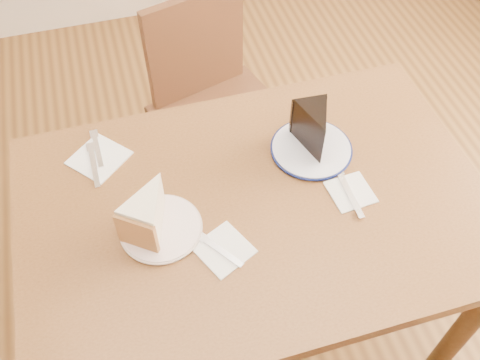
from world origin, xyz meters
The scene contains 14 objects.
ground centered at (0.00, 0.00, 0.00)m, with size 4.00×4.00×0.00m, color #4B2E14.
table centered at (0.00, 0.00, 0.65)m, with size 1.20×0.80×0.75m.
chair_far centered at (0.05, 0.61, 0.49)m, with size 0.54×0.54×0.88m.
plate_cream centered at (-0.25, -0.02, 0.76)m, with size 0.19×0.19×0.01m, color silver.
plate_navy centered at (0.20, 0.13, 0.76)m, with size 0.22×0.22×0.01m, color white.
carrot_cake centered at (-0.26, 0.01, 0.81)m, with size 0.10×0.14×0.10m, color beige, non-canonical shape.
chocolate_cake centered at (0.21, 0.13, 0.82)m, with size 0.09×0.13×0.11m, color black, non-canonical shape.
napkin_cream centered at (-0.11, -0.11, 0.75)m, with size 0.12×0.12×0.00m, color white.
napkin_navy centered at (0.25, -0.04, 0.75)m, with size 0.11×0.11×0.00m, color white.
napkin_spare centered at (-0.37, 0.26, 0.75)m, with size 0.13×0.13×0.00m, color white.
fork_cream centered at (-0.12, -0.11, 0.76)m, with size 0.01×0.14×0.00m, color silver.
knife_navy centered at (0.24, -0.04, 0.76)m, with size 0.02×0.17×0.00m, color silver.
fork_spare centered at (-0.37, 0.29, 0.76)m, with size 0.01×0.14×0.00m, color silver.
knife_spare centered at (-0.38, 0.24, 0.76)m, with size 0.01×0.16×0.00m, color silver.
Camera 1 is at (-0.26, -0.76, 1.86)m, focal length 40.00 mm.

